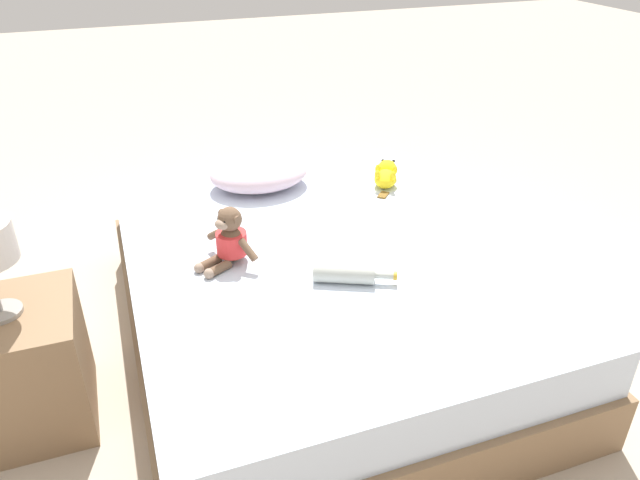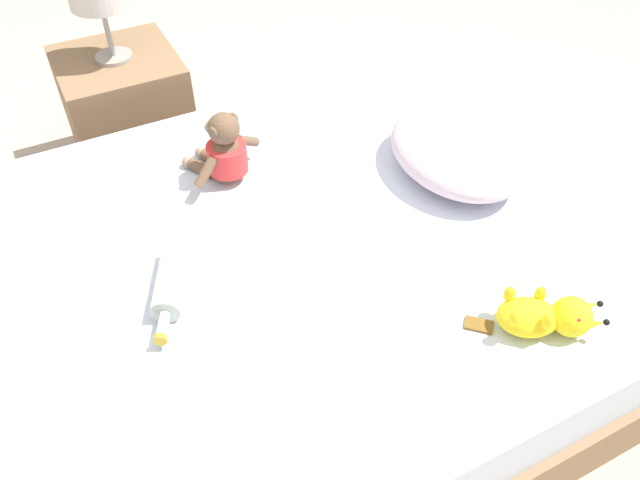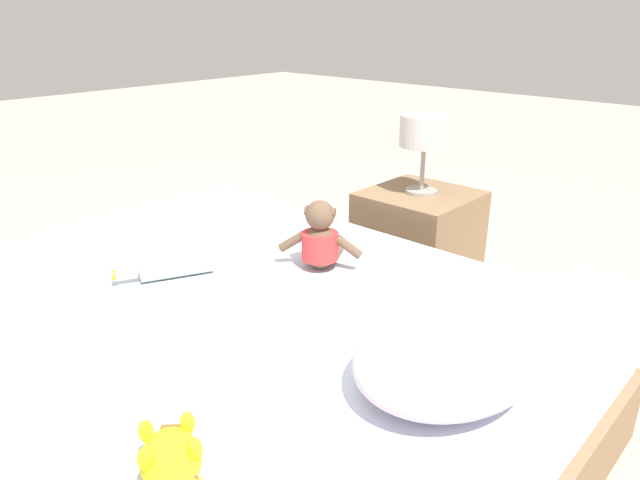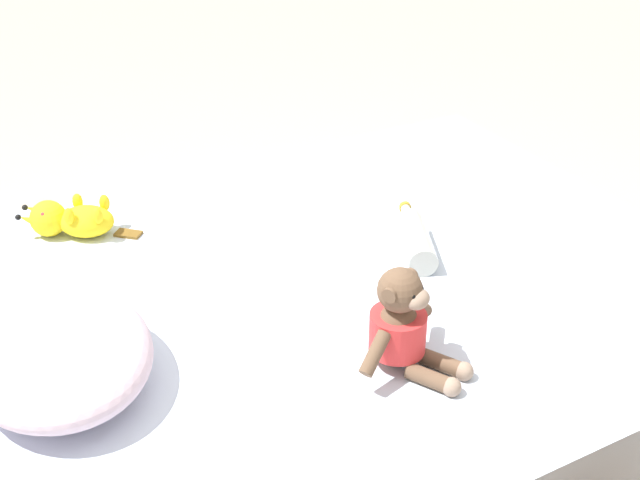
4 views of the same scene
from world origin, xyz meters
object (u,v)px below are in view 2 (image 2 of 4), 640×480
object	(u,v)px
nightstand	(128,112)
pillow	(457,150)
plush_monkey	(224,152)
bed	(265,307)
plush_yellow_creature	(546,316)
glass_bottle	(171,281)

from	to	relation	value
nightstand	pillow	bearing A→B (deg)	35.70
pillow	plush_monkey	bearing A→B (deg)	-114.14
bed	plush_monkey	bearing A→B (deg)	173.19
plush_monkey	plush_yellow_creature	distance (m)	1.03
plush_yellow_creature	glass_bottle	world-z (taller)	plush_yellow_creature
pillow	glass_bottle	bearing A→B (deg)	-85.01
plush_yellow_creature	plush_monkey	bearing A→B (deg)	-152.29
plush_monkey	bed	bearing A→B (deg)	-6.81
nightstand	bed	bearing A→B (deg)	4.80
bed	glass_bottle	world-z (taller)	glass_bottle
bed	glass_bottle	xyz separation A→B (m)	(0.01, -0.25, 0.26)
bed	pillow	distance (m)	0.76
plush_monkey	nightstand	xyz separation A→B (m)	(-0.81, -0.14, -0.29)
pillow	plush_yellow_creature	distance (m)	0.64
bed	pillow	world-z (taller)	pillow
nightstand	glass_bottle	bearing A→B (deg)	-7.32
pillow	glass_bottle	size ratio (longest dim) A/B	1.64
plush_monkey	glass_bottle	world-z (taller)	plush_monkey
plush_monkey	nightstand	distance (m)	0.88
pillow	plush_monkey	distance (m)	0.72
bed	pillow	xyz separation A→B (m)	(-0.07, 0.70, 0.30)
plush_monkey	plush_yellow_creature	size ratio (longest dim) A/B	0.86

